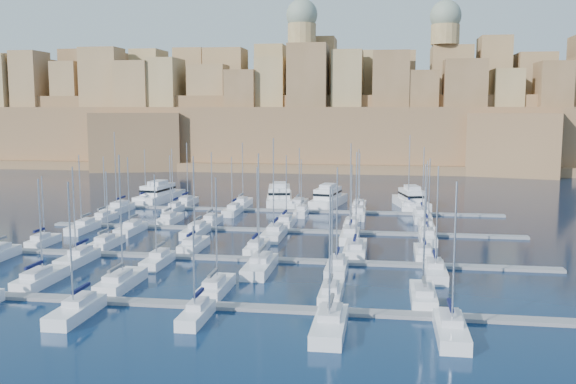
% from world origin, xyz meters
% --- Properties ---
extents(ground, '(600.00, 600.00, 0.00)m').
position_xyz_m(ground, '(0.00, 0.00, 0.00)').
color(ground, black).
rests_on(ground, ground).
extents(pontoon_near, '(84.00, 2.00, 0.40)m').
position_xyz_m(pontoon_near, '(0.00, -34.00, 0.20)').
color(pontoon_near, slate).
rests_on(pontoon_near, ground).
extents(pontoon_mid_near, '(84.00, 2.00, 0.40)m').
position_xyz_m(pontoon_mid_near, '(0.00, -12.00, 0.20)').
color(pontoon_mid_near, slate).
rests_on(pontoon_mid_near, ground).
extents(pontoon_mid_far, '(84.00, 2.00, 0.40)m').
position_xyz_m(pontoon_mid_far, '(0.00, 10.00, 0.20)').
color(pontoon_mid_far, slate).
rests_on(pontoon_mid_far, ground).
extents(pontoon_far, '(84.00, 2.00, 0.40)m').
position_xyz_m(pontoon_far, '(0.00, 32.00, 0.20)').
color(pontoon_far, slate).
rests_on(pontoon_far, ground).
extents(sailboat_1, '(2.83, 9.43, 13.31)m').
position_xyz_m(sailboat_1, '(-23.36, -28.40, 0.74)').
color(sailboat_1, white).
rests_on(sailboat_1, ground).
extents(sailboat_2, '(2.96, 9.88, 16.32)m').
position_xyz_m(sailboat_2, '(-13.03, -28.18, 0.77)').
color(sailboat_2, white).
rests_on(sailboat_2, ground).
extents(sailboat_3, '(2.62, 8.72, 13.89)m').
position_xyz_m(sailboat_3, '(-1.07, -28.75, 0.74)').
color(sailboat_3, white).
rests_on(sailboat_3, ground).
extents(sailboat_4, '(2.42, 8.08, 13.36)m').
position_xyz_m(sailboat_4, '(12.47, -29.06, 0.73)').
color(sailboat_4, white).
rests_on(sailboat_4, ground).
extents(sailboat_5, '(2.72, 9.07, 13.18)m').
position_xyz_m(sailboat_5, '(22.70, -28.58, 0.74)').
color(sailboat_5, white).
rests_on(sailboat_5, ground).
extents(sailboat_8, '(2.73, 9.09, 14.51)m').
position_xyz_m(sailboat_8, '(-13.06, -39.43, 0.75)').
color(sailboat_8, white).
rests_on(sailboat_8, ground).
extents(sailboat_9, '(2.20, 7.35, 10.25)m').
position_xyz_m(sailboat_9, '(-0.48, -38.58, 0.70)').
color(sailboat_9, white).
rests_on(sailboat_9, ground).
extents(sailboat_10, '(3.02, 10.06, 14.61)m').
position_xyz_m(sailboat_10, '(13.26, -39.91, 0.76)').
color(sailboat_10, white).
rests_on(sailboat_10, ground).
extents(sailboat_11, '(2.81, 9.35, 15.21)m').
position_xyz_m(sailboat_11, '(24.70, -39.56, 0.76)').
color(sailboat_11, white).
rests_on(sailboat_11, ground).
extents(sailboat_12, '(2.26, 7.54, 11.28)m').
position_xyz_m(sailboat_12, '(-34.97, -7.33, 0.71)').
color(sailboat_12, white).
rests_on(sailboat_12, ground).
extents(sailboat_13, '(2.52, 8.41, 12.13)m').
position_xyz_m(sailboat_13, '(-24.50, -6.90, 0.72)').
color(sailboat_13, white).
rests_on(sailboat_13, ground).
extents(sailboat_14, '(2.69, 8.97, 14.63)m').
position_xyz_m(sailboat_14, '(-10.58, -6.63, 0.75)').
color(sailboat_14, white).
rests_on(sailboat_14, ground).
extents(sailboat_15, '(2.55, 8.49, 13.15)m').
position_xyz_m(sailboat_15, '(-0.66, -6.86, 0.73)').
color(sailboat_15, white).
rests_on(sailboat_15, ground).
extents(sailboat_16, '(3.13, 10.44, 15.48)m').
position_xyz_m(sailboat_16, '(14.04, -5.91, 0.77)').
color(sailboat_16, white).
rests_on(sailboat_16, ground).
extents(sailboat_17, '(2.57, 8.57, 13.91)m').
position_xyz_m(sailboat_17, '(23.93, -6.82, 0.74)').
color(sailboat_17, white).
rests_on(sailboat_17, ground).
extents(sailboat_19, '(2.70, 9.01, 13.89)m').
position_xyz_m(sailboat_19, '(-23.99, -17.39, 0.74)').
color(sailboat_19, white).
rests_on(sailboat_19, ground).
extents(sailboat_20, '(2.42, 8.06, 12.95)m').
position_xyz_m(sailboat_20, '(-12.51, -16.92, 0.73)').
color(sailboat_20, white).
rests_on(sailboat_20, ground).
extents(sailboat_21, '(3.17, 10.57, 16.05)m').
position_xyz_m(sailboat_21, '(2.08, -18.16, 0.77)').
color(sailboat_21, white).
rests_on(sailboat_21, ground).
extents(sailboat_22, '(2.63, 8.76, 14.31)m').
position_xyz_m(sailboat_22, '(12.17, -17.27, 0.74)').
color(sailboat_22, white).
rests_on(sailboat_22, ground).
extents(sailboat_23, '(2.71, 9.05, 14.66)m').
position_xyz_m(sailboat_23, '(24.78, -17.41, 0.75)').
color(sailboat_23, white).
rests_on(sailboat_23, ground).
extents(sailboat_24, '(2.34, 7.81, 12.72)m').
position_xyz_m(sailboat_24, '(-34.90, 14.80, 0.72)').
color(sailboat_24, white).
rests_on(sailboat_24, ground).
extents(sailboat_25, '(2.59, 8.62, 13.08)m').
position_xyz_m(sailboat_25, '(-21.90, 15.20, 0.73)').
color(sailboat_25, white).
rests_on(sailboat_25, ground).
extents(sailboat_26, '(2.43, 8.09, 13.74)m').
position_xyz_m(sailboat_26, '(-13.75, 14.94, 0.74)').
color(sailboat_26, white).
rests_on(sailboat_26, ground).
extents(sailboat_27, '(2.78, 9.25, 13.29)m').
position_xyz_m(sailboat_27, '(0.21, 15.51, 0.74)').
color(sailboat_27, white).
rests_on(sailboat_27, ground).
extents(sailboat_28, '(2.42, 8.05, 11.76)m').
position_xyz_m(sailboat_28, '(12.25, 14.92, 0.72)').
color(sailboat_28, white).
rests_on(sailboat_28, ground).
extents(sailboat_29, '(2.60, 8.68, 12.67)m').
position_xyz_m(sailboat_29, '(25.53, 15.23, 0.73)').
color(sailboat_29, white).
rests_on(sailboat_29, ground).
extents(sailboat_30, '(2.69, 8.95, 13.85)m').
position_xyz_m(sailboat_30, '(-34.17, 4.64, 0.74)').
color(sailboat_30, white).
rests_on(sailboat_30, ground).
extents(sailboat_31, '(2.70, 8.99, 13.56)m').
position_xyz_m(sailboat_31, '(-25.31, 4.62, 0.74)').
color(sailboat_31, white).
rests_on(sailboat_31, ground).
extents(sailboat_32, '(2.86, 9.53, 12.89)m').
position_xyz_m(sailboat_32, '(-13.57, 4.35, 0.74)').
color(sailboat_32, white).
rests_on(sailboat_32, ground).
extents(sailboat_33, '(3.02, 10.06, 16.98)m').
position_xyz_m(sailboat_33, '(0.06, 4.09, 0.78)').
color(sailboat_33, white).
rests_on(sailboat_33, ground).
extents(sailboat_34, '(2.91, 9.70, 16.22)m').
position_xyz_m(sailboat_34, '(12.69, 4.27, 0.77)').
color(sailboat_34, white).
rests_on(sailboat_34, ground).
extents(sailboat_35, '(2.63, 8.76, 13.90)m').
position_xyz_m(sailboat_35, '(25.19, 4.73, 0.74)').
color(sailboat_35, white).
rests_on(sailboat_35, ground).
extents(sailboat_36, '(2.54, 8.47, 12.71)m').
position_xyz_m(sailboat_36, '(-35.43, 37.13, 0.73)').
color(sailboat_36, white).
rests_on(sailboat_36, ground).
extents(sailboat_37, '(2.72, 9.08, 14.21)m').
position_xyz_m(sailboat_37, '(-25.67, 37.43, 0.75)').
color(sailboat_37, white).
rests_on(sailboat_37, ground).
extents(sailboat_38, '(2.78, 9.26, 14.34)m').
position_xyz_m(sailboat_38, '(-13.00, 37.51, 0.75)').
color(sailboat_38, white).
rests_on(sailboat_38, ground).
extents(sailboat_39, '(3.02, 10.07, 13.31)m').
position_xyz_m(sailboat_39, '(-0.43, 37.91, 0.75)').
color(sailboat_39, white).
rests_on(sailboat_39, ground).
extents(sailboat_40, '(2.75, 9.17, 12.34)m').
position_xyz_m(sailboat_40, '(12.70, 37.47, 0.73)').
color(sailboat_40, white).
rests_on(sailboat_40, ground).
extents(sailboat_41, '(2.94, 9.79, 16.25)m').
position_xyz_m(sailboat_41, '(23.14, 37.78, 0.77)').
color(sailboat_41, white).
rests_on(sailboat_41, ground).
extents(sailboat_42, '(3.25, 10.84, 17.04)m').
position_xyz_m(sailboat_42, '(-36.85, 25.71, 0.78)').
color(sailboat_42, white).
rests_on(sailboat_42, ground).
extents(sailboat_43, '(2.35, 7.82, 13.61)m').
position_xyz_m(sailboat_43, '(-25.28, 27.19, 0.73)').
color(sailboat_43, white).
rests_on(sailboat_43, ground).
extents(sailboat_44, '(2.60, 8.68, 12.09)m').
position_xyz_m(sailboat_44, '(-12.56, 26.77, 0.72)').
color(sailboat_44, white).
rests_on(sailboat_44, ground).
extents(sailboat_45, '(2.27, 7.58, 11.71)m').
position_xyz_m(sailboat_45, '(1.56, 27.31, 0.71)').
color(sailboat_45, white).
rests_on(sailboat_45, ground).
extents(sailboat_46, '(2.83, 9.45, 13.95)m').
position_xyz_m(sailboat_46, '(13.01, 26.39, 0.75)').
color(sailboat_46, white).
rests_on(sailboat_46, ground).
extents(sailboat_47, '(3.22, 10.74, 14.52)m').
position_xyz_m(sailboat_47, '(25.39, 25.76, 0.77)').
color(sailboat_47, white).
rests_on(sailboat_47, ground).
extents(motor_yacht_a, '(7.15, 17.45, 5.25)m').
position_xyz_m(motor_yacht_a, '(-33.71, 41.64, 1.73)').
color(motor_yacht_a, white).
rests_on(motor_yacht_a, ground).
extents(motor_yacht_b, '(8.39, 19.05, 5.25)m').
position_xyz_m(motor_yacht_b, '(-5.50, 42.35, 1.73)').
color(motor_yacht_b, white).
rests_on(motor_yacht_b, ground).
extents(motor_yacht_c, '(7.51, 16.49, 5.25)m').
position_xyz_m(motor_yacht_c, '(5.71, 41.14, 1.73)').
color(motor_yacht_c, white).
rests_on(motor_yacht_c, ground).
extents(motor_yacht_d, '(8.09, 16.25, 5.25)m').
position_xyz_m(motor_yacht_d, '(23.87, 41.00, 1.73)').
color(motor_yacht_d, white).
rests_on(motor_yacht_d, ground).
extents(fortified_city, '(460.00, 108.95, 59.52)m').
position_xyz_m(fortified_city, '(-0.19, 155.26, 14.74)').
color(fortified_city, brown).
rests_on(fortified_city, ground).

